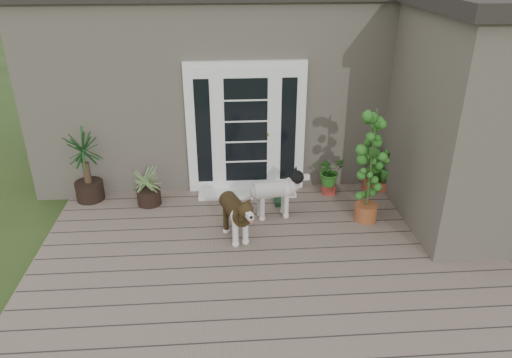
{
  "coord_description": "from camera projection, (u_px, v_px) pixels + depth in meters",
  "views": [
    {
      "loc": [
        -0.57,
        -4.66,
        3.78
      ],
      "look_at": [
        -0.1,
        1.75,
        0.7
      ],
      "focal_mm": 33.61,
      "sensor_mm": 36.0,
      "label": 1
    }
  ],
  "objects": [
    {
      "name": "door_unit",
      "position": [
        246.0,
        129.0,
        7.67
      ],
      "size": [
        1.9,
        0.14,
        2.15
      ],
      "primitive_type": "cube",
      "color": "white",
      "rests_on": "deck"
    },
    {
      "name": "house_main",
      "position": [
        250.0,
        76.0,
        9.37
      ],
      "size": [
        7.4,
        4.0,
        3.1
      ],
      "primitive_type": "cube",
      "color": "#665E54",
      "rests_on": "ground"
    },
    {
      "name": "white_dog",
      "position": [
        274.0,
        197.0,
        7.14
      ],
      "size": [
        0.85,
        0.46,
        0.67
      ],
      "primitive_type": null,
      "rotation": [
        0.0,
        0.0,
        -1.42
      ],
      "color": "white",
      "rests_on": "deck"
    },
    {
      "name": "clog_left",
      "position": [
        258.0,
        194.0,
        7.86
      ],
      "size": [
        0.24,
        0.32,
        0.09
      ],
      "primitive_type": null,
      "rotation": [
        0.0,
        0.0,
        0.41
      ],
      "color": "black",
      "rests_on": "deck"
    },
    {
      "name": "house_wing",
      "position": [
        470.0,
        125.0,
        6.73
      ],
      "size": [
        1.6,
        2.4,
        3.1
      ],
      "primitive_type": "cube",
      "color": "#665E54",
      "rests_on": "ground"
    },
    {
      "name": "herb_b",
      "position": [
        372.0,
        176.0,
        7.98
      ],
      "size": [
        0.49,
        0.49,
        0.52
      ],
      "primitive_type": "imported",
      "rotation": [
        0.0,
        0.0,
        2.32
      ],
      "color": "#19581C",
      "rests_on": "deck"
    },
    {
      "name": "door_step",
      "position": [
        247.0,
        192.0,
        7.94
      ],
      "size": [
        1.6,
        0.4,
        0.05
      ],
      "primitive_type": "cube",
      "color": "white",
      "rests_on": "deck"
    },
    {
      "name": "yucca",
      "position": [
        86.0,
        165.0,
        7.52
      ],
      "size": [
        0.93,
        0.93,
        1.21
      ],
      "primitive_type": null,
      "rotation": [
        0.0,
        0.0,
        -0.12
      ],
      "color": "black",
      "rests_on": "deck"
    },
    {
      "name": "herb_a",
      "position": [
        330.0,
        177.0,
        7.84
      ],
      "size": [
        0.6,
        0.6,
        0.59
      ],
      "primitive_type": "imported",
      "rotation": [
        0.0,
        0.0,
        0.41
      ],
      "color": "#19581D",
      "rests_on": "deck"
    },
    {
      "name": "clog_right",
      "position": [
        278.0,
        200.0,
        7.64
      ],
      "size": [
        0.15,
        0.32,
        0.1
      ],
      "primitive_type": null,
      "rotation": [
        0.0,
        0.0,
        -0.0
      ],
      "color": "#16381E",
      "rests_on": "deck"
    },
    {
      "name": "roof_wing",
      "position": [
        495.0,
        1.0,
        6.02
      ],
      "size": [
        1.8,
        2.6,
        0.2
      ],
      "primitive_type": "cube",
      "color": "#2D2826",
      "rests_on": "house_wing"
    },
    {
      "name": "sapling",
      "position": [
        371.0,
        165.0,
        6.82
      ],
      "size": [
        0.63,
        0.63,
        1.78
      ],
      "primitive_type": null,
      "rotation": [
        0.0,
        0.0,
        0.23
      ],
      "color": "#224C15",
      "rests_on": "deck"
    },
    {
      "name": "brindle_dog",
      "position": [
        235.0,
        217.0,
        6.59
      ],
      "size": [
        0.61,
        0.9,
        0.69
      ],
      "primitive_type": null,
      "rotation": [
        0.0,
        0.0,
        3.48
      ],
      "color": "#3A2A15",
      "rests_on": "deck"
    },
    {
      "name": "spider_plant",
      "position": [
        148.0,
        185.0,
        7.5
      ],
      "size": [
        0.69,
        0.69,
        0.66
      ],
      "primitive_type": null,
      "rotation": [
        0.0,
        0.0,
        -0.12
      ],
      "color": "#859A5F",
      "rests_on": "deck"
    },
    {
      "name": "deck",
      "position": [
        271.0,
        268.0,
        6.19
      ],
      "size": [
        6.2,
        4.6,
        0.12
      ],
      "primitive_type": "cube",
      "color": "#6B5B4C",
      "rests_on": "ground"
    },
    {
      "name": "herb_c",
      "position": [
        386.0,
        172.0,
        7.97
      ],
      "size": [
        0.57,
        0.57,
        0.64
      ],
      "primitive_type": "imported",
      "rotation": [
        0.0,
        0.0,
        4.11
      ],
      "color": "#215C1A",
      "rests_on": "deck"
    }
  ]
}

